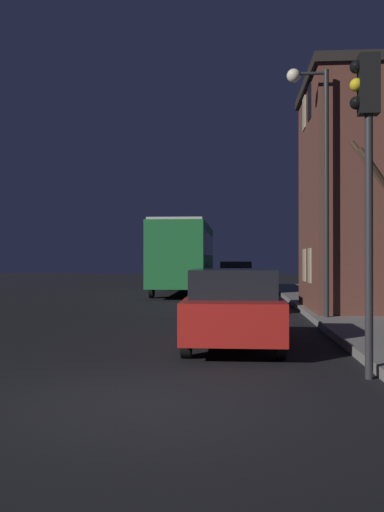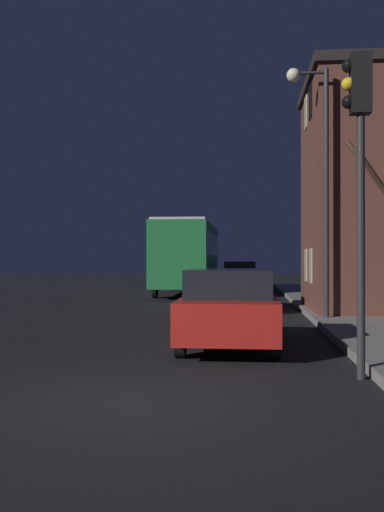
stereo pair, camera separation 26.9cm
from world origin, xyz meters
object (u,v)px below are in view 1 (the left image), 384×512
at_px(traffic_light, 367,148).
at_px(car_mid_lane, 237,289).
at_px(bus, 184,252).
at_px(car_near_lane, 233,307).
at_px(car_far_lane, 236,277).
at_px(streetlamp, 316,155).

relative_size(traffic_light, car_mid_lane, 1.21).
distance_m(traffic_light, bus, 21.02).
bearing_deg(traffic_light, car_near_lane, 124.61).
bearing_deg(traffic_light, car_far_lane, 95.32).
height_order(bus, car_near_lane, bus).
xyz_separation_m(car_near_lane, car_mid_lane, (0.10, 8.38, -0.06)).
relative_size(traffic_light, car_far_lane, 1.22).
bearing_deg(bus, car_far_lane, 8.11).
bearing_deg(car_mid_lane, streetlamp, -60.73).
xyz_separation_m(streetlamp, car_mid_lane, (-2.19, 3.91, -3.93)).
bearing_deg(streetlamp, car_mid_lane, 119.27).
relative_size(traffic_light, bus, 0.47).
height_order(streetlamp, car_mid_lane, streetlamp).
distance_m(bus, car_far_lane, 2.97).
distance_m(streetlamp, car_far_lane, 14.18).
xyz_separation_m(streetlamp, car_far_lane, (-2.23, 13.47, -3.82)).
xyz_separation_m(bus, car_mid_lane, (2.69, -9.18, -1.39)).
height_order(bus, car_mid_lane, bus).
distance_m(streetlamp, bus, 14.20).
xyz_separation_m(car_mid_lane, car_far_lane, (-0.04, 9.56, 0.11)).
bearing_deg(bus, car_mid_lane, -73.65).
distance_m(streetlamp, car_near_lane, 6.34).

